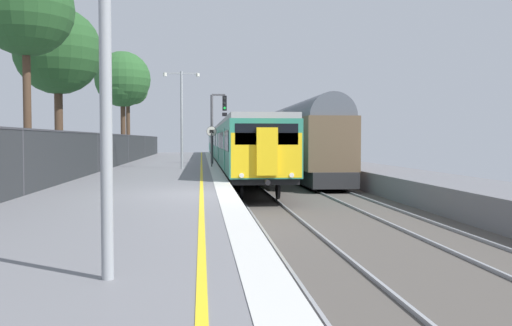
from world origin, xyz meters
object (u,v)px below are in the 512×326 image
Objects in this scene: platform_lamp_near at (105,19)px; speed_limit_sign at (212,141)px; signal_gantry at (216,120)px; background_tree_back at (59,54)px; background_tree_left at (129,87)px; background_tree_right at (122,81)px; commuter_train_at_platform at (229,143)px; background_tree_centre at (25,11)px; platform_lamp_mid at (182,111)px; freight_train_adjacent_track at (280,139)px.

speed_limit_sign is at bearing 86.40° from platform_lamp_near.
background_tree_back is at bearing -136.87° from signal_gantry.
platform_lamp_near is 0.57× the size of background_tree_left.
background_tree_right reaches higher than background_tree_left.
background_tree_left reaches higher than commuter_train_at_platform.
signal_gantry is at bearing 84.99° from speed_limit_sign.
background_tree_left is at bearing 91.22° from background_tree_right.
background_tree_centre is 6.25m from background_tree_back.
signal_gantry is at bearing -57.06° from background_tree_right.
platform_lamp_near is 0.93× the size of platform_lamp_mid.
platform_lamp_near is (-1.68, -26.78, 1.45)m from speed_limit_sign.
commuter_train_at_platform is 13.05m from signal_gantry.
background_tree_left is at bearing 144.71° from freight_train_adjacent_track.
background_tree_left is (-9.36, 5.12, 5.43)m from commuter_train_at_platform.
background_tree_right is at bearing 88.57° from background_tree_back.
platform_lamp_mid is (0.00, 25.06, 0.21)m from platform_lamp_near.
signal_gantry is 16.56m from background_tree_centre.
background_tree_left is (-7.52, 22.38, 5.16)m from speed_limit_sign.
background_tree_back is at bearing 92.02° from background_tree_centre.
freight_train_adjacent_track is 26.71m from background_tree_centre.
platform_lamp_near is at bearing -90.00° from platform_lamp_mid.
background_tree_centre is 1.05× the size of background_tree_back.
platform_lamp_near is 18.64m from background_tree_centre.
speed_limit_sign is 0.29× the size of background_tree_back.
platform_lamp_near is (-3.53, -44.04, 1.72)m from commuter_train_at_platform.
platform_lamp_mid is at bearing -76.38° from background_tree_left.
commuter_train_at_platform is 10.72m from background_tree_right.
platform_lamp_near is at bearing -70.86° from background_tree_centre.
background_tree_back reaches higher than signal_gantry.
background_tree_back is at bearing -91.43° from background_tree_right.
commuter_train_at_platform is 7.10× the size of background_tree_back.
freight_train_adjacent_track is at bearing 49.83° from background_tree_back.
speed_limit_sign is at bearing 23.00° from background_tree_back.
background_tree_centre is (-0.15, -31.93, 0.11)m from background_tree_left.
background_tree_centre is at bearing -128.77° from speed_limit_sign.
background_tree_back reaches higher than freight_train_adjacent_track.
platform_lamp_near is at bearing -75.18° from background_tree_back.
commuter_train_at_platform is 28.98m from background_tree_centre.
background_tree_right is at bearing 89.40° from background_tree_centre.
commuter_train_at_platform is 6.74× the size of background_tree_centre.
platform_lamp_near is (-2.07, -31.18, 0.07)m from signal_gantry.
commuter_train_at_platform is at bearing 83.53° from signal_gantry.
platform_lamp_mid reaches higher than speed_limit_sign.
background_tree_centre is (-5.98, 17.23, 3.82)m from platform_lamp_near.
background_tree_right is at bearing -88.78° from background_tree_left.
background_tree_right is (-7.78, 12.00, 3.73)m from signal_gantry.
commuter_train_at_platform is at bearing 70.47° from background_tree_centre.
signal_gantry reaches higher than speed_limit_sign.
speed_limit_sign is at bearing -95.01° from signal_gantry.
signal_gantry is 31.25m from platform_lamp_near.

